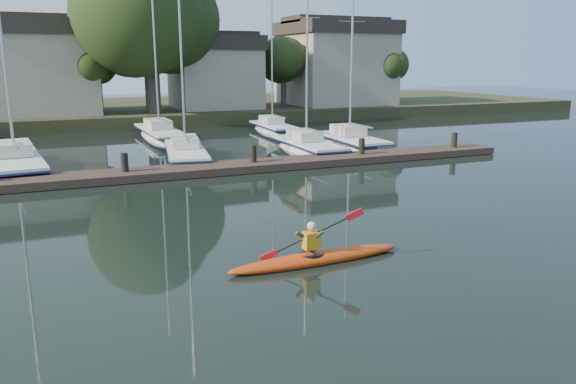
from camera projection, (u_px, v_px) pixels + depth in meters
name	position (u px, v px, depth m)	size (l,w,h in m)	color
ground	(332.00, 281.00, 13.45)	(160.00, 160.00, 0.00)	black
kayak	(316.00, 256.00, 14.64)	(4.96, 0.98, 1.58)	#BB470E
dock	(192.00, 170.00, 25.93)	(34.00, 2.00, 1.80)	#433026
sailboat_1	(17.00, 175.00, 27.00)	(3.26, 9.52, 15.25)	silver
sailboat_2	(186.00, 162.00, 30.12)	(3.34, 8.87, 14.34)	silver
sailboat_3	(308.00, 155.00, 32.40)	(2.20, 8.06, 12.96)	silver
sailboat_4	(351.00, 151.00, 34.14)	(2.57, 7.65, 12.87)	silver
sailboat_6	(161.00, 141.00, 38.11)	(2.35, 10.19, 16.13)	silver
sailboat_7	(273.00, 134.00, 41.49)	(2.26, 7.58, 12.11)	silver
shore	(137.00, 83.00, 49.39)	(90.00, 25.25, 12.75)	#293319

